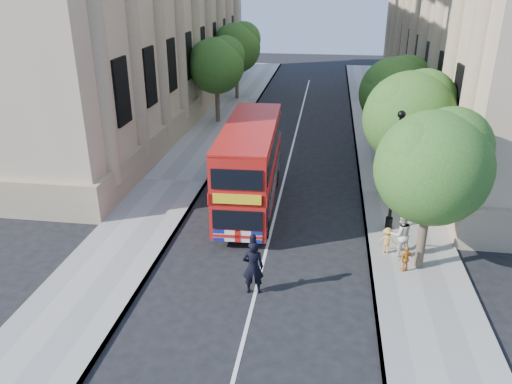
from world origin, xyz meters
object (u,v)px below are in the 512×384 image
at_px(lamp_post, 394,176).
at_px(woman_pedestrian, 401,234).
at_px(double_decker_bus, 250,164).
at_px(box_van, 249,158).
at_px(police_constable, 253,267).

relative_size(lamp_post, woman_pedestrian, 2.88).
relative_size(double_decker_bus, box_van, 1.66).
relative_size(double_decker_bus, woman_pedestrian, 4.80).
height_order(lamp_post, double_decker_bus, lamp_post).
xyz_separation_m(box_van, woman_pedestrian, (6.96, -6.74, -0.39)).
xyz_separation_m(box_van, police_constable, (1.70, -9.86, -0.41)).
distance_m(double_decker_bus, police_constable, 7.13).
relative_size(police_constable, woman_pedestrian, 1.11).
bearing_deg(police_constable, woman_pedestrian, -156.62).
xyz_separation_m(lamp_post, double_decker_bus, (-6.27, 1.55, -0.34)).
bearing_deg(woman_pedestrian, double_decker_bus, -47.35).
bearing_deg(lamp_post, box_van, 146.55).
relative_size(box_van, police_constable, 2.60).
height_order(lamp_post, box_van, lamp_post).
xyz_separation_m(police_constable, woman_pedestrian, (5.25, 3.12, 0.02)).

